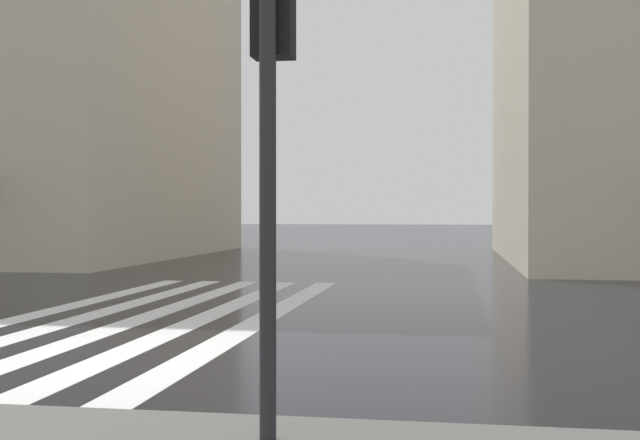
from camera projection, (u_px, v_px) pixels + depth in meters
ground_plane at (127, 357)px, 9.69m from camera, size 220.00×220.00×0.00m
zebra_crossing at (156, 314)px, 13.83m from camera, size 13.00×4.50×0.01m
traffic_signal_post at (271, 78)px, 5.73m from camera, size 0.44×0.30×3.60m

